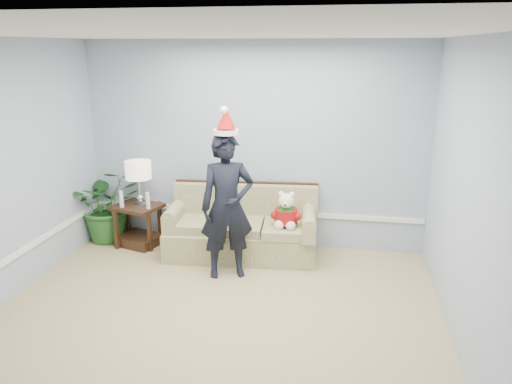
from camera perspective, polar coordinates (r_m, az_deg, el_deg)
The scene contains 10 objects.
room_shell at distance 4.20m, azimuth -6.70°, elevation -1.19°, with size 4.54×5.04×2.74m.
wainscot_trim at distance 5.94m, azimuth -14.05°, elevation -5.48°, with size 4.49×4.99×0.06m.
sofa at distance 6.47m, azimuth -1.63°, elevation -4.42°, with size 1.96×0.96×0.89m.
side_table at distance 6.97m, azimuth -13.25°, elevation -4.17°, with size 0.70×0.64×0.57m.
table_lamp at distance 6.70m, azimuth -13.31°, elevation 2.25°, with size 0.34×0.34×0.61m.
candle_pair at distance 6.71m, azimuth -13.71°, elevation -0.95°, with size 0.42×0.06×0.22m.
houseplant at distance 7.17m, azimuth -16.53°, elevation -1.29°, with size 0.94×0.81×1.04m, color #235B23.
man at distance 5.71m, azimuth -3.31°, elevation -1.69°, with size 0.62×0.40×1.69m, color black.
santa_hat at distance 5.50m, azimuth -3.44°, elevation 8.05°, with size 0.31×0.35×0.33m.
teddy_bear at distance 6.13m, azimuth 3.45°, elevation -2.53°, with size 0.28×0.32×0.46m.
Camera 1 is at (1.20, -3.82, 2.60)m, focal length 35.00 mm.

